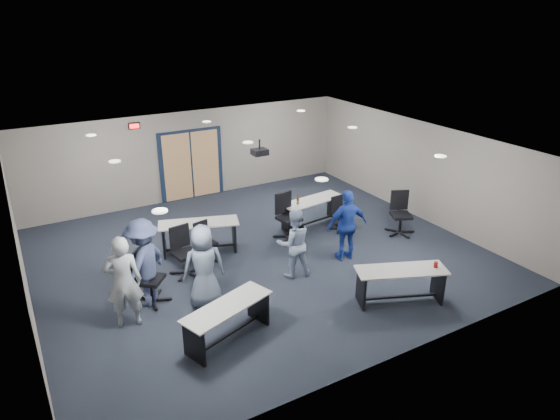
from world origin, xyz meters
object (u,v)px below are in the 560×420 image
table_front_left (228,316)px  person_navy (347,225)px  chair_back_a (186,252)px  person_plaid (204,266)px  chair_loose_right (401,214)px  person_back (144,263)px  chair_loose_left (150,278)px  chair_back_d (341,214)px  table_back_left (199,232)px  chair_back_b (206,242)px  person_gray (124,282)px  person_lightblue (294,243)px  table_back_right (312,208)px  table_front_right (401,279)px  chair_back_c (289,217)px

table_front_left → person_navy: person_navy is taller
chair_back_a → person_plaid: size_ratio=0.65×
chair_loose_right → person_back: size_ratio=0.62×
chair_loose_left → chair_loose_right: bearing=-49.8°
table_front_left → chair_back_d: chair_back_d is taller
chair_back_a → table_back_left: bearing=45.6°
chair_back_d → chair_back_b: bearing=172.1°
person_gray → person_lightblue: 3.66m
table_back_right → person_gray: person_gray is taller
person_lightblue → person_navy: size_ratio=0.92×
table_front_left → chair_back_d: size_ratio=2.00×
chair_loose_left → table_back_right: bearing=-31.8°
chair_loose_right → person_gray: 7.24m
table_front_right → person_navy: (0.17, 2.05, 0.35)m
table_back_right → chair_loose_right: 2.34m
chair_back_a → chair_loose_right: bearing=-15.6°
table_back_right → person_navy: 2.05m
person_plaid → table_front_right: bearing=160.7°
table_front_right → chair_back_d: 3.55m
chair_back_a → person_back: size_ratio=0.61×
table_front_left → table_back_right: 5.33m
person_navy → person_plaid: bearing=11.6°
person_plaid → chair_back_c: bearing=-140.1°
table_front_left → person_back: (-0.92, 1.90, 0.43)m
chair_back_a → person_gray: size_ratio=0.61×
table_back_left → person_navy: 3.55m
table_front_left → table_back_left: 3.62m
table_back_left → person_back: size_ratio=1.09×
chair_loose_right → person_plaid: (-5.69, -0.58, 0.29)m
table_front_right → person_navy: bearing=107.9°
person_plaid → person_lightblue: 2.14m
table_back_right → chair_back_a: chair_back_a is taller
table_back_right → chair_back_c: (-0.95, -0.37, 0.08)m
chair_back_b → person_plaid: person_plaid is taller
table_back_right → chair_back_d: bearing=-59.1°
table_front_right → chair_loose_left: (-4.38, 2.47, 0.06)m
table_back_left → chair_back_c: (2.27, -0.43, 0.07)m
table_back_right → chair_loose_left: chair_loose_left is taller
person_gray → person_plaid: (1.53, -0.08, -0.06)m
chair_back_c → person_lightblue: size_ratio=0.75×
person_plaid → chair_loose_left: bearing=-24.1°
table_front_right → chair_back_b: 4.52m
table_back_right → chair_loose_left: (-4.90, -1.57, 0.05)m
chair_back_c → chair_back_d: size_ratio=1.29×
chair_loose_right → person_back: 6.70m
person_back → table_back_right: bearing=157.5°
chair_loose_right → table_back_left: bearing=-174.1°
table_back_left → chair_back_d: size_ratio=2.17×
table_back_right → person_lightblue: (-1.84, -2.06, 0.27)m
chair_loose_left → person_lightblue: 3.11m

